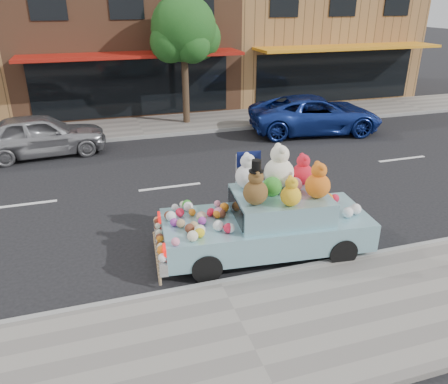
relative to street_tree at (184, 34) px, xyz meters
name	(u,v)px	position (x,y,z in m)	size (l,w,h in m)	color
ground	(170,187)	(-2.03, -6.55, -3.69)	(120.00, 120.00, 0.00)	black
near_sidewalk	(248,338)	(-2.03, -13.05, -3.63)	(60.00, 3.00, 0.12)	gray
far_sidewalk	(140,127)	(-2.03, -0.05, -3.63)	(60.00, 3.00, 0.12)	gray
near_kerb	(220,284)	(-2.03, -11.55, -3.63)	(60.00, 0.12, 0.13)	gray
far_kerb	(145,137)	(-2.03, -1.55, -3.63)	(60.00, 0.12, 0.13)	gray
storefront_mid	(120,28)	(-2.03, 5.42, -0.05)	(10.00, 9.80, 7.30)	brown
storefront_right	(302,25)	(7.97, 5.42, -0.05)	(10.00, 9.80, 7.30)	olive
street_tree	(184,34)	(0.00, 0.00, 0.00)	(3.00, 2.70, 5.22)	#38281C
car_silver	(41,135)	(-5.68, -2.47, -2.96)	(1.73, 4.29, 1.46)	#9D9EA2
car_blue	(315,114)	(4.67, -2.73, -2.96)	(2.43, 5.28, 1.47)	navy
art_car	(267,218)	(-0.71, -10.63, -2.87)	(4.63, 2.17, 2.29)	black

